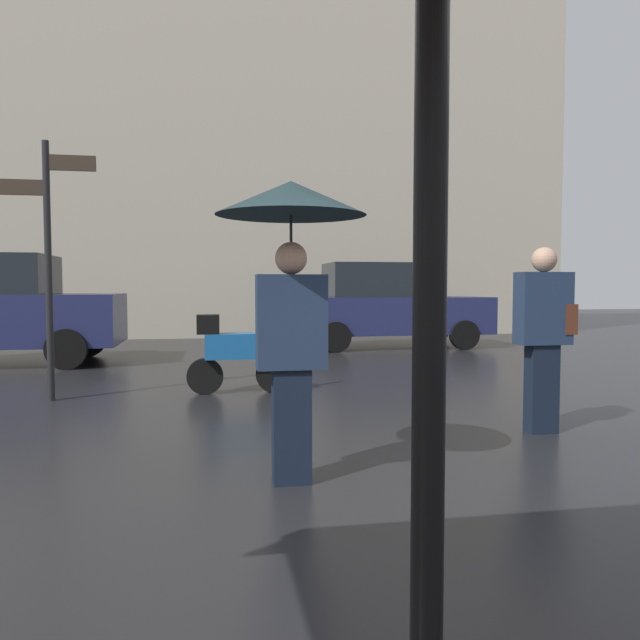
# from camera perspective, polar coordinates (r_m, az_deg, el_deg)

# --- Properties ---
(ground_plane) EXTENTS (60.00, 60.00, 0.00)m
(ground_plane) POSITION_cam_1_polar(r_m,az_deg,el_deg) (2.85, 11.06, -25.64)
(ground_plane) COLOR black
(pedestrian_with_umbrella) EXTENTS (1.03, 1.03, 2.08)m
(pedestrian_with_umbrella) POSITION_cam_1_polar(r_m,az_deg,el_deg) (4.19, -2.73, 6.96)
(pedestrian_with_umbrella) COLOR black
(pedestrian_with_umbrella) RESTS_ON ground
(pedestrian_with_bag) EXTENTS (0.53, 0.24, 1.73)m
(pedestrian_with_bag) POSITION_cam_1_polar(r_m,az_deg,el_deg) (6.03, 20.23, -0.73)
(pedestrian_with_bag) COLOR black
(pedestrian_with_bag) RESTS_ON ground
(parked_scooter) EXTENTS (1.33, 0.32, 1.23)m
(parked_scooter) POSITION_cam_1_polar(r_m,az_deg,el_deg) (7.83, -7.86, -2.83)
(parked_scooter) COLOR black
(parked_scooter) RESTS_ON ground
(parked_car_left) EXTENTS (4.35, 1.86, 1.88)m
(parked_car_left) POSITION_cam_1_polar(r_m,az_deg,el_deg) (13.71, 6.29, 1.42)
(parked_car_left) COLOR #1E234C
(parked_car_left) RESTS_ON ground
(street_signpost) EXTENTS (1.08, 0.08, 3.07)m
(street_signpost) POSITION_cam_1_polar(r_m,az_deg,el_deg) (7.92, -24.08, 6.46)
(street_signpost) COLOR black
(street_signpost) RESTS_ON ground
(building_block) EXTENTS (18.35, 2.21, 15.52)m
(building_block) POSITION_cam_1_polar(r_m,az_deg,el_deg) (18.49, -7.49, 23.39)
(building_block) COLOR #B2A893
(building_block) RESTS_ON ground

